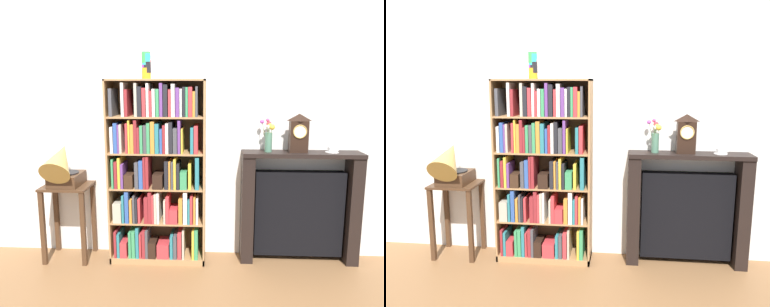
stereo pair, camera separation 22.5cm
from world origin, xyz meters
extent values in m
cube|color=brown|center=(0.00, 0.00, -0.01)|extent=(8.19, 6.40, 0.02)
cube|color=silver|center=(0.25, 0.27, 1.31)|extent=(5.19, 0.08, 2.63)
cube|color=#A87A4C|center=(-0.47, 0.06, 0.91)|extent=(0.02, 0.34, 1.83)
cube|color=#A87A4C|center=(0.47, 0.06, 0.91)|extent=(0.02, 0.34, 1.83)
cube|color=brown|center=(0.00, 0.23, 0.91)|extent=(0.95, 0.01, 1.83)
cube|color=#A87A4C|center=(0.00, 0.06, 1.82)|extent=(0.95, 0.34, 0.02)
cube|color=#A87A4C|center=(0.00, 0.06, 0.03)|extent=(0.95, 0.34, 0.06)
cube|color=maroon|center=(-0.42, 0.01, 0.20)|extent=(0.02, 0.23, 0.27)
cube|color=teal|center=(-0.39, 0.03, 0.18)|extent=(0.03, 0.25, 0.24)
cube|color=#C63338|center=(-0.34, 0.02, 0.14)|extent=(0.07, 0.24, 0.16)
cube|color=#388E56|center=(-0.27, 0.02, 0.19)|extent=(0.03, 0.25, 0.27)
cube|color=#388E56|center=(-0.23, 0.03, 0.20)|extent=(0.03, 0.27, 0.27)
cube|color=teal|center=(-0.20, 0.04, 0.22)|extent=(0.03, 0.28, 0.31)
cube|color=#C63338|center=(-0.17, 0.04, 0.19)|extent=(0.02, 0.29, 0.25)
cube|color=maroon|center=(-0.13, 0.02, 0.20)|extent=(0.03, 0.24, 0.29)
cube|color=#424247|center=(-0.10, 0.01, 0.20)|extent=(0.03, 0.23, 0.29)
cube|color=black|center=(-0.05, 0.01, 0.14)|extent=(0.08, 0.22, 0.16)
cube|color=#C63338|center=(0.06, 0.03, 0.13)|extent=(0.12, 0.25, 0.14)
cube|color=teal|center=(0.15, 0.03, 0.18)|extent=(0.03, 0.25, 0.23)
cube|color=#424247|center=(0.18, 0.04, 0.18)|extent=(0.03, 0.28, 0.24)
cube|color=#C63338|center=(0.23, 0.03, 0.19)|extent=(0.04, 0.27, 0.26)
cube|color=#B2A893|center=(0.26, 0.05, 0.21)|extent=(0.02, 0.29, 0.29)
cube|color=gold|center=(0.36, 0.02, 0.21)|extent=(0.02, 0.24, 0.29)
cube|color=#388E56|center=(0.39, 0.03, 0.21)|extent=(0.03, 0.25, 0.30)
cube|color=#A87A4C|center=(0.00, 0.06, 0.42)|extent=(0.91, 0.32, 0.02)
cube|color=#B2A893|center=(-0.39, 0.03, 0.53)|extent=(0.08, 0.27, 0.20)
cube|color=teal|center=(-0.33, 0.02, 0.57)|extent=(0.02, 0.23, 0.28)
cube|color=#2D519E|center=(-0.29, 0.04, 0.59)|extent=(0.04, 0.29, 0.32)
cube|color=orange|center=(-0.25, 0.03, 0.55)|extent=(0.02, 0.27, 0.24)
cube|color=#424247|center=(-0.22, 0.02, 0.57)|extent=(0.02, 0.25, 0.28)
cube|color=black|center=(-0.20, 0.04, 0.55)|extent=(0.02, 0.28, 0.25)
cube|color=#C63338|center=(-0.17, 0.01, 0.55)|extent=(0.02, 0.23, 0.25)
cube|color=maroon|center=(-0.10, 0.03, 0.56)|extent=(0.04, 0.27, 0.26)
cube|color=maroon|center=(-0.06, 0.02, 0.59)|extent=(0.03, 0.25, 0.31)
cube|color=#C63338|center=(-0.03, 0.05, 0.57)|extent=(0.02, 0.29, 0.28)
cube|color=#B2A893|center=(-0.01, 0.03, 0.58)|extent=(0.02, 0.26, 0.30)
cube|color=white|center=(0.02, 0.03, 0.58)|extent=(0.02, 0.27, 0.31)
cube|color=#B2A893|center=(0.08, 0.02, 0.55)|extent=(0.02, 0.23, 0.24)
cube|color=#C63338|center=(0.11, 0.02, 0.56)|extent=(0.03, 0.25, 0.27)
cube|color=#C63338|center=(0.17, 0.02, 0.50)|extent=(0.08, 0.24, 0.14)
cube|color=orange|center=(0.24, 0.04, 0.55)|extent=(0.04, 0.28, 0.25)
cube|color=white|center=(0.28, 0.02, 0.59)|extent=(0.04, 0.24, 0.32)
cube|color=teal|center=(0.32, 0.05, 0.55)|extent=(0.02, 0.29, 0.24)
cube|color=#C63338|center=(0.34, 0.04, 0.57)|extent=(0.02, 0.28, 0.28)
cube|color=orange|center=(0.37, 0.03, 0.56)|extent=(0.02, 0.27, 0.27)
cube|color=white|center=(0.40, 0.02, 0.55)|extent=(0.02, 0.25, 0.25)
cube|color=#A87A4C|center=(0.00, 0.06, 0.77)|extent=(0.91, 0.32, 0.02)
cube|color=#388E56|center=(-0.42, 0.01, 0.92)|extent=(0.02, 0.23, 0.29)
cube|color=maroon|center=(-0.39, 0.04, 0.91)|extent=(0.03, 0.28, 0.26)
cube|color=gold|center=(-0.36, 0.04, 0.93)|extent=(0.03, 0.27, 0.30)
cube|color=#663884|center=(-0.33, 0.01, 0.90)|extent=(0.02, 0.23, 0.24)
cube|color=#382316|center=(-0.27, 0.01, 0.85)|extent=(0.09, 0.22, 0.14)
cube|color=#424247|center=(-0.19, 0.02, 0.91)|extent=(0.03, 0.25, 0.26)
cube|color=#2D519E|center=(-0.14, 0.03, 0.92)|extent=(0.04, 0.27, 0.28)
cube|color=maroon|center=(-0.11, 0.04, 0.93)|extent=(0.02, 0.28, 0.31)
cube|color=maroon|center=(-0.08, 0.02, 0.94)|extent=(0.03, 0.24, 0.32)
cube|color=black|center=(0.02, 0.01, 0.85)|extent=(0.10, 0.22, 0.14)
cube|color=black|center=(0.10, 0.03, 0.91)|extent=(0.04, 0.27, 0.27)
cube|color=orange|center=(0.13, 0.01, 0.91)|extent=(0.02, 0.23, 0.27)
cube|color=#424247|center=(0.16, 0.04, 0.91)|extent=(0.02, 0.28, 0.27)
cube|color=gold|center=(0.18, 0.04, 0.93)|extent=(0.02, 0.27, 0.30)
cube|color=black|center=(0.21, 0.03, 0.90)|extent=(0.03, 0.26, 0.25)
cube|color=#388E56|center=(0.27, 0.00, 0.86)|extent=(0.07, 0.20, 0.17)
cube|color=gold|center=(0.33, 0.02, 0.90)|extent=(0.03, 0.23, 0.25)
cube|color=teal|center=(0.40, 0.03, 0.93)|extent=(0.04, 0.26, 0.31)
cube|color=#A87A4C|center=(0.00, 0.06, 1.12)|extent=(0.91, 0.32, 0.02)
cube|color=white|center=(-0.42, 0.03, 1.25)|extent=(0.03, 0.26, 0.25)
cube|color=#2D519E|center=(-0.38, 0.03, 1.27)|extent=(0.03, 0.26, 0.29)
cube|color=#663884|center=(-0.35, 0.03, 1.26)|extent=(0.02, 0.26, 0.27)
cube|color=#B2A893|center=(-0.33, 0.03, 1.26)|extent=(0.02, 0.25, 0.28)
cube|color=#C63338|center=(-0.27, 0.03, 1.27)|extent=(0.02, 0.25, 0.29)
cube|color=gold|center=(-0.25, 0.03, 1.28)|extent=(0.02, 0.27, 0.32)
cube|color=orange|center=(-0.22, 0.02, 1.27)|extent=(0.03, 0.23, 0.28)
cube|color=maroon|center=(-0.19, 0.02, 1.29)|extent=(0.03, 0.25, 0.32)
cube|color=maroon|center=(-0.16, 0.04, 1.25)|extent=(0.02, 0.29, 0.24)
cube|color=#388E56|center=(-0.13, 0.03, 1.26)|extent=(0.03, 0.25, 0.26)
cube|color=#424247|center=(-0.10, 0.04, 1.26)|extent=(0.03, 0.29, 0.27)
cube|color=#388E56|center=(-0.06, 0.03, 1.27)|extent=(0.03, 0.26, 0.29)
cube|color=orange|center=(-0.02, 0.05, 1.28)|extent=(0.04, 0.29, 0.30)
cube|color=teal|center=(0.02, 0.04, 1.27)|extent=(0.04, 0.27, 0.28)
cube|color=#2D519E|center=(0.06, 0.04, 1.24)|extent=(0.02, 0.28, 0.23)
cube|color=maroon|center=(0.08, 0.01, 1.26)|extent=(0.03, 0.23, 0.27)
cube|color=white|center=(0.11, 0.03, 1.27)|extent=(0.03, 0.26, 0.29)
cube|color=black|center=(0.15, 0.03, 1.28)|extent=(0.03, 0.27, 0.30)
cube|color=#424247|center=(0.19, 0.02, 1.25)|extent=(0.04, 0.25, 0.24)
cube|color=#663884|center=(0.23, 0.01, 1.29)|extent=(0.03, 0.23, 0.32)
cube|color=gold|center=(0.26, 0.02, 1.25)|extent=(0.02, 0.23, 0.24)
cube|color=teal|center=(0.35, 0.03, 1.25)|extent=(0.03, 0.26, 0.25)
cube|color=#C63338|center=(0.39, 0.03, 1.26)|extent=(0.04, 0.27, 0.26)
cube|color=#A87A4C|center=(0.00, 0.06, 1.47)|extent=(0.91, 0.32, 0.02)
cube|color=#424247|center=(-0.41, 0.03, 1.61)|extent=(0.03, 0.26, 0.26)
cube|color=white|center=(-0.30, 0.01, 1.63)|extent=(0.03, 0.23, 0.32)
cube|color=maroon|center=(-0.27, 0.03, 1.60)|extent=(0.03, 0.27, 0.25)
cube|color=#B2A893|center=(-0.18, 0.02, 1.63)|extent=(0.03, 0.23, 0.31)
cube|color=black|center=(-0.14, 0.05, 1.62)|extent=(0.04, 0.29, 0.28)
cube|color=#C63338|center=(-0.10, 0.02, 1.61)|extent=(0.03, 0.24, 0.27)
cube|color=white|center=(-0.06, 0.05, 1.63)|extent=(0.02, 0.29, 0.31)
cube|color=#C63338|center=(-0.04, 0.03, 1.60)|extent=(0.02, 0.26, 0.24)
cube|color=white|center=(-0.01, 0.01, 1.61)|extent=(0.03, 0.23, 0.26)
cube|color=#388E56|center=(0.03, 0.03, 1.61)|extent=(0.03, 0.26, 0.26)
cube|color=#663884|center=(0.06, 0.02, 1.63)|extent=(0.03, 0.23, 0.31)
cube|color=black|center=(0.10, 0.02, 1.63)|extent=(0.04, 0.23, 0.30)
cube|color=#C63338|center=(0.14, 0.04, 1.60)|extent=(0.02, 0.28, 0.25)
cube|color=white|center=(0.17, 0.03, 1.63)|extent=(0.03, 0.26, 0.30)
cube|color=#663884|center=(0.21, 0.03, 1.61)|extent=(0.03, 0.25, 0.27)
cube|color=white|center=(0.25, 0.03, 1.61)|extent=(0.02, 0.26, 0.26)
cube|color=black|center=(0.27, 0.02, 1.62)|extent=(0.03, 0.25, 0.28)
cube|color=#388E56|center=(0.30, 0.03, 1.61)|extent=(0.02, 0.27, 0.27)
cube|color=#C63338|center=(0.33, 0.04, 1.62)|extent=(0.04, 0.28, 0.28)
cube|color=orange|center=(0.37, 0.02, 1.60)|extent=(0.02, 0.25, 0.24)
cube|color=#424247|center=(0.39, 0.01, 1.62)|extent=(0.02, 0.23, 0.28)
cylinder|color=orange|center=(-0.09, 0.06, 1.88)|extent=(0.08, 0.08, 0.10)
cylinder|color=white|center=(-0.09, 0.07, 1.90)|extent=(0.08, 0.08, 0.10)
cylinder|color=purple|center=(-0.09, 0.07, 1.92)|extent=(0.08, 0.08, 0.10)
cylinder|color=black|center=(-0.09, 0.06, 1.93)|extent=(0.08, 0.08, 0.10)
cylinder|color=red|center=(-0.09, 0.07, 1.95)|extent=(0.08, 0.08, 0.10)
cylinder|color=purple|center=(-0.09, 0.07, 1.97)|extent=(0.08, 0.08, 0.10)
cylinder|color=purple|center=(-0.09, 0.06, 1.99)|extent=(0.08, 0.08, 0.10)
cylinder|color=#28B2B7|center=(-0.09, 0.06, 2.01)|extent=(0.08, 0.08, 0.10)
cylinder|color=green|center=(-0.09, 0.06, 2.03)|extent=(0.08, 0.08, 0.10)
cube|color=#472D1C|center=(-0.92, 0.03, 0.77)|extent=(0.47, 0.40, 0.02)
cube|color=#472D1C|center=(-1.12, -0.14, 0.38)|extent=(0.04, 0.04, 0.75)
cube|color=#472D1C|center=(-0.71, -0.14, 0.38)|extent=(0.04, 0.04, 0.75)
cube|color=#472D1C|center=(-1.12, 0.20, 0.38)|extent=(0.04, 0.04, 0.75)
cube|color=#472D1C|center=(-0.71, 0.20, 0.38)|extent=(0.04, 0.04, 0.75)
cube|color=#472D1C|center=(-0.92, 0.03, 0.84)|extent=(0.29, 0.35, 0.12)
cylinder|color=black|center=(-0.92, 0.03, 0.90)|extent=(0.25, 0.25, 0.01)
cylinder|color=#B79347|center=(-0.92, -0.02, 0.93)|extent=(0.03, 0.03, 0.06)
cone|color=#B79347|center=(-0.92, -0.11, 1.07)|extent=(0.29, 0.46, 0.45)
cube|color=black|center=(1.42, 0.09, 1.11)|extent=(1.16, 0.27, 0.04)
cube|color=black|center=(0.90, 0.09, 0.54)|extent=(0.12, 0.24, 1.09)
cube|color=black|center=(1.94, 0.09, 0.54)|extent=(0.12, 0.24, 1.09)
cube|color=black|center=(1.42, 0.14, 0.49)|extent=(0.88, 0.14, 0.87)
cube|color=black|center=(1.38, 0.09, 1.28)|extent=(0.17, 0.10, 0.31)
pyramid|color=black|center=(1.38, 0.09, 1.47)|extent=(0.17, 0.10, 0.07)
cylinder|color=silver|center=(1.38, 0.04, 1.33)|extent=(0.12, 0.01, 0.12)
torus|color=#B79347|center=(1.38, 0.04, 1.33)|extent=(0.13, 0.01, 0.13)
cylinder|color=#4C7A60|center=(1.09, 0.09, 1.22)|extent=(0.07, 0.07, 0.19)
cylinder|color=#4C753D|center=(1.09, 0.12, 1.26)|extent=(0.02, 0.03, 0.24)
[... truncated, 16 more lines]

